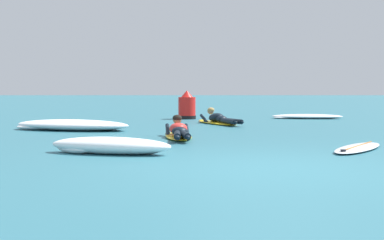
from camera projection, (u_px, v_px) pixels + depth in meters
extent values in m
plane|color=#2D6B7A|center=(227.00, 122.00, 17.38)|extent=(120.00, 120.00, 0.00)
ellipsoid|color=yellow|center=(179.00, 136.00, 11.86)|extent=(0.74, 2.04, 0.07)
ellipsoid|color=yellow|center=(177.00, 132.00, 12.80)|extent=(0.22, 0.22, 0.06)
ellipsoid|color=red|center=(179.00, 129.00, 11.89)|extent=(0.46, 0.69, 0.34)
ellipsoid|color=black|center=(180.00, 131.00, 11.52)|extent=(0.36, 0.31, 0.20)
cylinder|color=black|center=(178.00, 135.00, 10.96)|extent=(0.16, 0.82, 0.14)
ellipsoid|color=black|center=(178.00, 137.00, 10.55)|extent=(0.12, 0.23, 0.08)
cylinder|color=black|center=(186.00, 135.00, 10.97)|extent=(0.26, 0.82, 0.14)
ellipsoid|color=black|center=(189.00, 137.00, 10.57)|extent=(0.12, 0.23, 0.08)
cylinder|color=black|center=(169.00, 131.00, 12.24)|extent=(0.14, 0.54, 0.31)
sphere|color=#8C6647|center=(168.00, 134.00, 12.60)|extent=(0.09, 0.09, 0.09)
cylinder|color=black|center=(188.00, 131.00, 12.26)|extent=(0.14, 0.54, 0.31)
sphere|color=#8C6647|center=(187.00, 134.00, 12.60)|extent=(0.09, 0.09, 0.09)
sphere|color=#8C6647|center=(178.00, 119.00, 12.27)|extent=(0.21, 0.21, 0.21)
ellipsoid|color=black|center=(178.00, 118.00, 12.25)|extent=(0.24, 0.22, 0.16)
ellipsoid|color=yellow|center=(218.00, 123.00, 16.34)|extent=(1.45, 2.35, 0.07)
ellipsoid|color=yellow|center=(203.00, 120.00, 17.35)|extent=(0.27, 0.27, 0.06)
ellipsoid|color=black|center=(217.00, 117.00, 16.38)|extent=(0.63, 0.76, 0.35)
ellipsoid|color=black|center=(223.00, 119.00, 16.02)|extent=(0.42, 0.39, 0.20)
cylinder|color=black|center=(229.00, 121.00, 15.45)|extent=(0.44, 0.89, 0.14)
ellipsoid|color=black|center=(236.00, 122.00, 15.03)|extent=(0.18, 0.24, 0.08)
cylinder|color=black|center=(234.00, 121.00, 15.51)|extent=(0.53, 0.86, 0.14)
ellipsoid|color=black|center=(242.00, 122.00, 15.11)|extent=(0.18, 0.24, 0.08)
cylinder|color=black|center=(205.00, 119.00, 16.63)|extent=(0.31, 0.55, 0.33)
sphere|color=tan|center=(201.00, 122.00, 16.97)|extent=(0.09, 0.09, 0.09)
cylinder|color=black|center=(218.00, 119.00, 16.78)|extent=(0.31, 0.55, 0.33)
sphere|color=tan|center=(214.00, 122.00, 17.11)|extent=(0.09, 0.09, 0.09)
sphere|color=tan|center=(211.00, 111.00, 16.72)|extent=(0.21, 0.21, 0.21)
ellipsoid|color=#AD894C|center=(212.00, 110.00, 16.70)|extent=(0.28, 0.27, 0.16)
ellipsoid|color=silver|center=(359.00, 148.00, 9.57)|extent=(1.59, 2.03, 0.07)
cube|color=orange|center=(359.00, 146.00, 9.57)|extent=(0.99, 1.49, 0.01)
cone|color=black|center=(344.00, 154.00, 8.86)|extent=(0.14, 0.14, 0.16)
ellipsoid|color=white|center=(308.00, 116.00, 19.14)|extent=(2.59, 1.14, 0.16)
ellipsoid|color=white|center=(325.00, 117.00, 19.21)|extent=(1.00, 0.77, 0.11)
ellipsoid|color=white|center=(287.00, 117.00, 19.14)|extent=(0.96, 0.59, 0.09)
ellipsoid|color=white|center=(111.00, 145.00, 8.96)|extent=(2.22, 1.12, 0.29)
ellipsoid|color=white|center=(143.00, 148.00, 8.92)|extent=(0.83, 0.57, 0.20)
ellipsoid|color=white|center=(75.00, 148.00, 9.07)|extent=(0.80, 0.69, 0.16)
ellipsoid|color=white|center=(73.00, 125.00, 13.93)|extent=(3.33, 1.94, 0.28)
ellipsoid|color=white|center=(103.00, 127.00, 13.89)|extent=(1.19, 0.70, 0.20)
ellipsoid|color=white|center=(39.00, 127.00, 14.08)|extent=(1.16, 0.63, 0.15)
cylinder|color=red|center=(188.00, 108.00, 18.91)|extent=(0.61, 0.61, 0.78)
cone|color=red|center=(188.00, 94.00, 18.88)|extent=(0.43, 0.43, 0.24)
cylinder|color=black|center=(188.00, 117.00, 18.93)|extent=(0.64, 0.64, 0.12)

